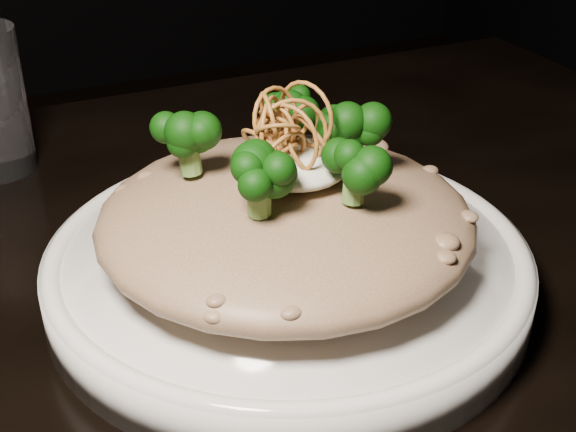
{
  "coord_description": "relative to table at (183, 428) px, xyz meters",
  "views": [
    {
      "loc": [
        -0.1,
        -0.38,
        1.05
      ],
      "look_at": [
        0.08,
        0.01,
        0.81
      ],
      "focal_mm": 50.0,
      "sensor_mm": 36.0,
      "label": 1
    }
  ],
  "objects": [
    {
      "name": "risotto",
      "position": [
        0.07,
        0.0,
        0.14
      ],
      "size": [
        0.23,
        0.23,
        0.05
      ],
      "primitive_type": "ellipsoid",
      "color": "brown",
      "rests_on": "plate"
    },
    {
      "name": "broccoli",
      "position": [
        0.08,
        0.01,
        0.19
      ],
      "size": [
        0.13,
        0.13,
        0.05
      ],
      "primitive_type": null,
      "color": "black",
      "rests_on": "risotto"
    },
    {
      "name": "table",
      "position": [
        0.0,
        0.0,
        0.0
      ],
      "size": [
        1.1,
        0.8,
        0.75
      ],
      "color": "black",
      "rests_on": "ground"
    },
    {
      "name": "plate",
      "position": [
        0.08,
        0.01,
        0.1
      ],
      "size": [
        0.31,
        0.31,
        0.03
      ],
      "primitive_type": "cylinder",
      "color": "white",
      "rests_on": "table"
    },
    {
      "name": "shallots",
      "position": [
        0.08,
        0.0,
        0.2
      ],
      "size": [
        0.05,
        0.05,
        0.03
      ],
      "primitive_type": null,
      "color": "brown",
      "rests_on": "cheese"
    },
    {
      "name": "cheese",
      "position": [
        0.08,
        0.0,
        0.17
      ],
      "size": [
        0.07,
        0.07,
        0.02
      ],
      "primitive_type": "ellipsoid",
      "color": "white",
      "rests_on": "risotto"
    }
  ]
}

